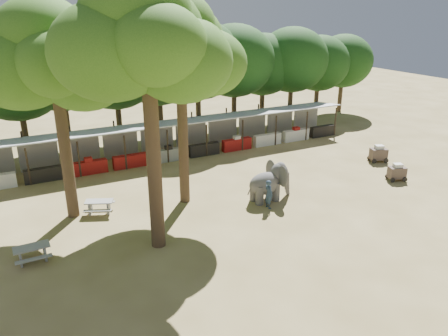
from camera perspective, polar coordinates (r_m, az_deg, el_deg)
name	(u,v)px	position (r m, az deg, el deg)	size (l,w,h in m)	color
ground	(289,235)	(21.84, 8.49, -8.59)	(100.00, 100.00, 0.00)	brown
vendor_stalls	(181,139)	(32.69, -5.59, 3.74)	(28.00, 2.99, 2.80)	#A6A7AD
yard_tree_left	(50,58)	(22.74, -21.83, 13.19)	(7.10, 6.90, 11.02)	#332316
yard_tree_center	(142,41)	(18.35, -10.68, 16.02)	(7.10, 6.90, 12.04)	#332316
yard_tree_back	(176,47)	(23.15, -6.28, 15.43)	(7.10, 6.90, 11.36)	#332316
backdrop_trees	(155,72)	(36.53, -8.94, 12.31)	(46.46, 5.95, 8.33)	#332316
elephant	(270,182)	(25.06, 6.03, -1.82)	(2.79, 2.15, 2.15)	#454242
handler	(269,194)	(24.10, 5.86, -3.40)	(0.59, 0.39, 1.64)	#26384C
picnic_table_near	(32,252)	(21.02, -23.77, -9.97)	(1.52, 1.38, 0.74)	gray
picnic_table_far	(99,205)	(24.42, -15.97, -4.68)	(1.85, 1.78, 0.73)	gray
cart_front	(397,172)	(29.96, 21.65, -0.50)	(1.34, 1.10, 1.12)	#3E302B
cart_back	(378,154)	(33.10, 19.53, 1.79)	(1.46, 1.20, 1.22)	#3E302B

